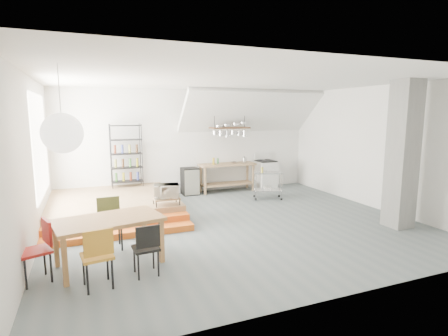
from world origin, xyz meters
name	(u,v)px	position (x,y,z in m)	size (l,w,h in m)	color
floor	(235,224)	(0.00, 0.00, 0.00)	(8.00, 8.00, 0.00)	slate
wall_back	(191,142)	(0.00, 3.50, 1.60)	(8.00, 0.04, 3.20)	silver
wall_left	(31,164)	(-4.00, 0.00, 1.60)	(0.04, 7.00, 3.20)	silver
wall_right	(374,148)	(4.00, 0.00, 1.60)	(0.04, 7.00, 3.20)	silver
ceiling	(236,80)	(0.00, 0.00, 3.20)	(8.00, 7.00, 0.02)	white
slope_ceiling	(251,111)	(1.80, 2.90, 2.55)	(4.40, 1.80, 0.15)	white
window_pane	(41,145)	(-3.98, 1.50, 1.80)	(0.02, 2.50, 2.20)	white
platform	(113,205)	(-2.50, 2.00, 0.20)	(3.00, 3.00, 0.40)	olive
step_lower	(121,234)	(-2.50, 0.05, 0.07)	(3.00, 0.35, 0.13)	#CF5918
step_upper	(119,226)	(-2.50, 0.40, 0.13)	(3.00, 0.35, 0.27)	#CF5918
concrete_column	(403,155)	(3.30, -1.50, 1.60)	(0.50, 0.50, 3.20)	slate
kitchen_counter	(227,172)	(1.10, 3.15, 0.63)	(1.80, 0.60, 0.91)	olive
stove	(266,174)	(2.50, 3.16, 0.48)	(0.60, 0.60, 1.18)	white
pot_rack	(231,130)	(1.13, 2.92, 1.98)	(1.20, 0.50, 1.43)	#452E1B
wire_shelving	(126,155)	(-2.00, 3.20, 1.33)	(0.88, 0.38, 1.80)	black
microwave_shelf	(166,198)	(-1.40, 0.75, 0.55)	(0.60, 0.40, 0.16)	olive
paper_lantern	(62,133)	(-3.38, -1.35, 2.20)	(0.60, 0.60, 0.60)	white
dining_table	(109,223)	(-2.79, -1.22, 0.71)	(1.83, 1.27, 0.79)	#9A6938
chair_mustard	(98,253)	(-3.00, -2.04, 0.55)	(0.47, 0.47, 0.92)	#BF7F20
chair_black	(147,245)	(-2.29, -1.88, 0.50)	(0.41, 0.41, 0.83)	black
chair_olive	(109,218)	(-2.73, -0.44, 0.56)	(0.45, 0.45, 0.94)	#565E2C
chair_red	(39,245)	(-3.79, -1.42, 0.55)	(0.54, 0.54, 0.92)	#A51C17
rolling_cart	(268,181)	(1.84, 1.79, 0.52)	(0.91, 0.70, 0.80)	silver
mini_fridge	(190,181)	(-0.13, 3.20, 0.42)	(0.49, 0.49, 0.83)	black
microwave	(166,191)	(-1.40, 0.75, 0.72)	(0.56, 0.38, 0.31)	beige
bowl	(234,163)	(1.32, 3.10, 0.94)	(0.21, 0.21, 0.05)	silver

